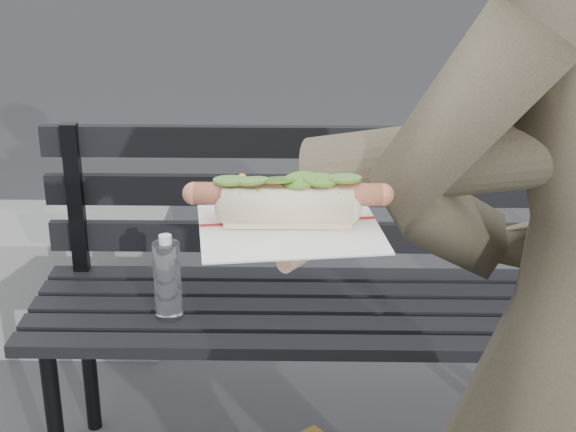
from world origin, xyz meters
TOP-DOWN VIEW (x-y plane):
  - park_bench at (0.04, 0.98)m, footprint 1.50×0.44m
  - held_hotdog at (0.14, -0.06)m, footprint 0.63×0.31m

SIDE VIEW (x-z plane):
  - park_bench at x=0.04m, z-range 0.08..0.96m
  - held_hotdog at x=0.14m, z-range 1.06..1.26m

